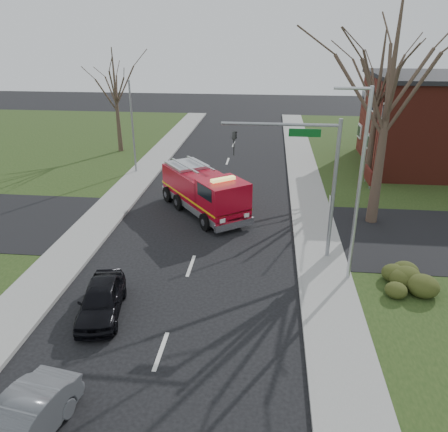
# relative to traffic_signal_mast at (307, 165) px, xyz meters

# --- Properties ---
(ground) EXTENTS (120.00, 120.00, 0.00)m
(ground) POSITION_rel_traffic_signal_mast_xyz_m (-5.21, -1.50, -4.71)
(ground) COLOR black
(ground) RESTS_ON ground
(sidewalk_right) EXTENTS (2.40, 80.00, 0.15)m
(sidewalk_right) POSITION_rel_traffic_signal_mast_xyz_m (0.99, -1.50, -4.63)
(sidewalk_right) COLOR gray
(sidewalk_right) RESTS_ON ground
(sidewalk_left) EXTENTS (2.40, 80.00, 0.15)m
(sidewalk_left) POSITION_rel_traffic_signal_mast_xyz_m (-11.41, -1.50, -4.63)
(sidewalk_left) COLOR gray
(sidewalk_left) RESTS_ON ground
(health_center_sign) EXTENTS (0.12, 2.00, 1.40)m
(health_center_sign) POSITION_rel_traffic_signal_mast_xyz_m (5.29, 11.00, -3.83)
(health_center_sign) COLOR #521613
(health_center_sign) RESTS_ON ground
(hedge_corner) EXTENTS (2.80, 2.00, 0.90)m
(hedge_corner) POSITION_rel_traffic_signal_mast_xyz_m (3.79, -2.50, -4.13)
(hedge_corner) COLOR #2D3613
(hedge_corner) RESTS_ON lawn_right
(bare_tree_near) EXTENTS (6.00, 6.00, 12.00)m
(bare_tree_near) POSITION_rel_traffic_signal_mast_xyz_m (4.29, 4.50, 2.71)
(bare_tree_near) COLOR #3E3024
(bare_tree_near) RESTS_ON ground
(bare_tree_far) EXTENTS (5.25, 5.25, 10.50)m
(bare_tree_far) POSITION_rel_traffic_signal_mast_xyz_m (5.79, 13.50, 1.78)
(bare_tree_far) COLOR #3E3024
(bare_tree_far) RESTS_ON ground
(bare_tree_left) EXTENTS (4.50, 4.50, 9.00)m
(bare_tree_left) POSITION_rel_traffic_signal_mast_xyz_m (-15.21, 18.50, 0.86)
(bare_tree_left) COLOR #3E3024
(bare_tree_left) RESTS_ON ground
(traffic_signal_mast) EXTENTS (5.29, 0.18, 6.80)m
(traffic_signal_mast) POSITION_rel_traffic_signal_mast_xyz_m (0.00, 0.00, 0.00)
(traffic_signal_mast) COLOR gray
(traffic_signal_mast) RESTS_ON ground
(streetlight_pole) EXTENTS (1.48, 0.16, 8.40)m
(streetlight_pole) POSITION_rel_traffic_signal_mast_xyz_m (1.93, -2.00, -0.16)
(streetlight_pole) COLOR #B7BABF
(streetlight_pole) RESTS_ON ground
(utility_pole_far) EXTENTS (0.14, 0.14, 7.00)m
(utility_pole_far) POSITION_rel_traffic_signal_mast_xyz_m (-12.01, 12.50, -1.21)
(utility_pole_far) COLOR gray
(utility_pole_far) RESTS_ON ground
(fire_engine) EXTENTS (6.12, 7.09, 2.84)m
(fire_engine) POSITION_rel_traffic_signal_mast_xyz_m (-5.51, 5.13, -3.42)
(fire_engine) COLOR #9E0718
(fire_engine) RESTS_ON ground
(parked_car_maroon) EXTENTS (2.19, 4.06, 1.31)m
(parked_car_maroon) POSITION_rel_traffic_signal_mast_xyz_m (-8.01, -5.58, -4.05)
(parked_car_maroon) COLOR black
(parked_car_maroon) RESTS_ON ground
(parked_car_gray) EXTENTS (2.05, 4.24, 1.34)m
(parked_car_gray) POSITION_rel_traffic_signal_mast_xyz_m (-8.01, -11.63, -4.04)
(parked_car_gray) COLOR #54575B
(parked_car_gray) RESTS_ON ground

